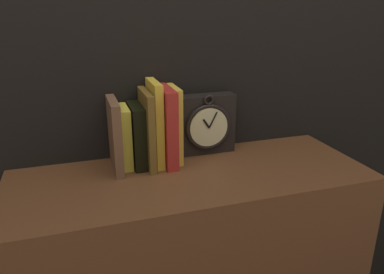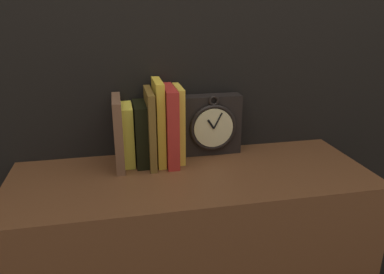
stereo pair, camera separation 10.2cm
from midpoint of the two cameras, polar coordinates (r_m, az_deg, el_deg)
wall_back at (r=1.18m, az=0.36°, el=16.00°), size 6.00×0.05×2.60m
clock at (r=1.19m, az=5.37°, el=1.82°), size 0.19×0.07×0.20m
book_slot0_brown at (r=1.10m, az=-8.57°, el=0.60°), size 0.02×0.15×0.21m
book_slot1_yellow at (r=1.12m, az=-7.18°, el=0.34°), size 0.03×0.11×0.18m
book_slot2_black at (r=1.12m, az=-5.24°, el=0.46°), size 0.04×0.13×0.18m
book_slot3_brown at (r=1.10m, az=-3.76°, el=1.36°), size 0.02×0.16×0.23m
book_slot4_yellow at (r=1.11m, az=-2.46°, el=2.23°), size 0.02×0.14×0.25m
book_slot5_red at (r=1.11m, az=-0.78°, el=1.71°), size 0.03×0.15×0.23m
book_slot6_yellow at (r=1.13m, az=0.56°, el=2.02°), size 0.02×0.12×0.23m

